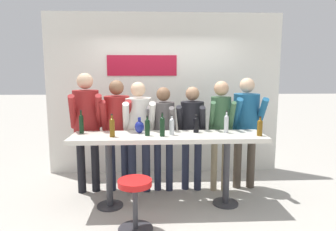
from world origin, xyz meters
name	(u,v)px	position (x,y,z in m)	size (l,w,h in m)	color
ground_plane	(168,205)	(0.00, 0.00, 0.00)	(40.00, 40.00, 0.00)	#B2ADA3
back_wall	(164,94)	(0.00, 1.49, 1.45)	(4.22, 0.12, 2.89)	silver
tasting_table	(168,145)	(0.00, 0.00, 0.87)	(2.62, 0.62, 1.01)	silver
bar_stool	(135,197)	(-0.42, -0.65, 0.42)	(0.42, 0.42, 0.62)	#333338
person_far_left	(86,120)	(-1.21, 0.53, 1.14)	(0.53, 0.64, 1.84)	black
person_left	(117,123)	(-0.76, 0.58, 1.07)	(0.48, 0.58, 1.73)	#23283D
person_center_left	(139,125)	(-0.43, 0.50, 1.05)	(0.50, 0.59, 1.71)	#23283D
person_center	(163,127)	(-0.05, 0.54, 1.01)	(0.46, 0.56, 1.63)	#23283D
person_center_right	(192,127)	(0.39, 0.55, 1.01)	(0.49, 0.59, 1.63)	#23283D
person_right	(221,123)	(0.83, 0.49, 1.09)	(0.40, 0.53, 1.72)	gray
person_far_right	(246,121)	(1.25, 0.59, 1.09)	(0.48, 0.58, 1.77)	#473D33
wine_bottle_0	(260,127)	(1.22, -0.12, 1.13)	(0.07, 0.07, 0.26)	brown
wine_bottle_1	(162,125)	(-0.08, -0.09, 1.16)	(0.07, 0.07, 0.32)	black
wine_bottle_2	(81,123)	(-1.20, 0.15, 1.16)	(0.06, 0.06, 0.33)	black
wine_bottle_3	(196,124)	(0.40, 0.13, 1.13)	(0.08, 0.08, 0.25)	black
wine_bottle_4	(172,126)	(0.05, -0.02, 1.14)	(0.07, 0.07, 0.28)	#B7BCC1
wine_bottle_5	(226,123)	(0.81, 0.09, 1.15)	(0.06, 0.06, 0.31)	#B7BCC1
wine_bottle_6	(112,126)	(-0.74, -0.10, 1.15)	(0.07, 0.07, 0.30)	brown
wine_bottle_7	(147,126)	(-0.28, -0.04, 1.14)	(0.07, 0.07, 0.27)	black
decorative_vase	(139,127)	(-0.40, 0.13, 1.10)	(0.13, 0.13, 0.22)	navy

